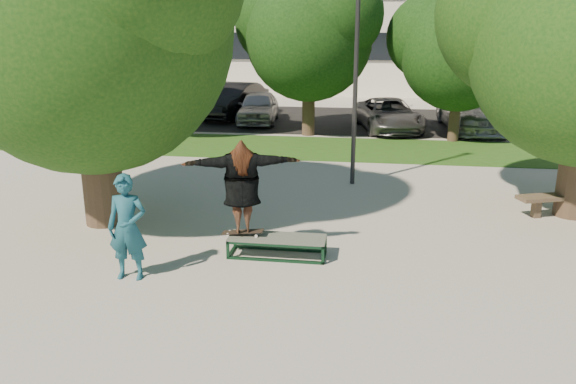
% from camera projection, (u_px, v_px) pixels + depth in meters
% --- Properties ---
extents(ground, '(120.00, 120.00, 0.00)m').
position_uv_depth(ground, '(290.00, 250.00, 10.72)').
color(ground, '#A7A399').
rests_on(ground, ground).
extents(grass_strip, '(30.00, 4.00, 0.02)m').
position_uv_depth(grass_strip, '(357.00, 149.00, 19.60)').
color(grass_strip, '#244513').
rests_on(grass_strip, ground).
extents(asphalt_strip, '(40.00, 8.00, 0.01)m').
position_uv_depth(asphalt_strip, '(339.00, 120.00, 25.91)').
color(asphalt_strip, black).
rests_on(asphalt_strip, ground).
extents(tree_left, '(6.96, 5.95, 7.12)m').
position_uv_depth(tree_left, '(84.00, 10.00, 11.12)').
color(tree_left, '#38281E').
rests_on(tree_left, ground).
extents(bg_tree_left, '(5.28, 4.51, 5.77)m').
position_uv_depth(bg_tree_left, '(159.00, 37.00, 21.10)').
color(bg_tree_left, '#38281E').
rests_on(bg_tree_left, ground).
extents(bg_tree_mid, '(5.76, 4.92, 6.24)m').
position_uv_depth(bg_tree_mid, '(307.00, 30.00, 21.20)').
color(bg_tree_mid, '#38281E').
rests_on(bg_tree_mid, ground).
extents(bg_tree_right, '(5.04, 4.31, 5.43)m').
position_uv_depth(bg_tree_right, '(458.00, 45.00, 20.10)').
color(bg_tree_right, '#38281E').
rests_on(bg_tree_right, ground).
extents(lamppost, '(0.25, 0.15, 6.11)m').
position_uv_depth(lamppost, '(356.00, 66.00, 14.44)').
color(lamppost, '#2D2D30').
rests_on(lamppost, ground).
extents(grind_box, '(1.80, 0.60, 0.38)m').
position_uv_depth(grind_box, '(277.00, 246.00, 10.42)').
color(grind_box, '#11341F').
rests_on(grind_box, ground).
extents(skater_rig, '(2.20, 1.13, 1.81)m').
position_uv_depth(skater_rig, '(242.00, 187.00, 10.20)').
color(skater_rig, white).
rests_on(skater_rig, grind_box).
extents(bystander, '(0.69, 0.48, 1.81)m').
position_uv_depth(bystander, '(127.00, 227.00, 9.31)').
color(bystander, '#195162').
rests_on(bystander, ground).
extents(car_silver_a, '(2.00, 4.22, 1.39)m').
position_uv_depth(car_silver_a, '(258.00, 107.00, 24.92)').
color(car_silver_a, '#A09FA4').
rests_on(car_silver_a, asphalt_strip).
extents(car_dark, '(2.67, 5.12, 1.61)m').
position_uv_depth(car_dark, '(233.00, 101.00, 26.27)').
color(car_dark, black).
rests_on(car_dark, asphalt_strip).
extents(car_grey, '(3.07, 5.01, 1.30)m').
position_uv_depth(car_grey, '(389.00, 115.00, 23.05)').
color(car_grey, slate).
rests_on(car_grey, asphalt_strip).
extents(car_silver_b, '(2.58, 5.74, 1.63)m').
position_uv_depth(car_silver_b, '(472.00, 110.00, 23.20)').
color(car_silver_b, '#B3B2B8').
rests_on(car_silver_b, asphalt_strip).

